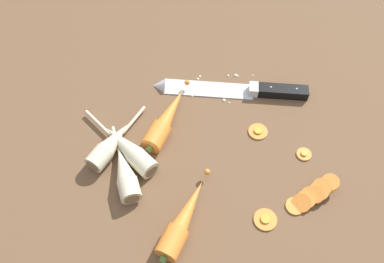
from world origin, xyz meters
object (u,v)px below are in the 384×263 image
(whole_carrot, at_px, (166,120))
(carrot_slice_stray_far, at_px, (265,219))
(parsnip_mid_right, at_px, (110,145))
(carrot_slice_stray_near, at_px, (258,131))
(carrot_slice_stray_mid, at_px, (304,154))
(parsnip_mid_left, at_px, (125,173))
(whole_carrot_second, at_px, (183,220))
(chefs_knife, at_px, (227,89))
(carrot_slice_stack, at_px, (314,194))
(parsnip_front, at_px, (129,149))

(whole_carrot, bearing_deg, carrot_slice_stray_far, -48.35)
(parsnip_mid_right, height_order, carrot_slice_stray_near, parsnip_mid_right)
(carrot_slice_stray_mid, height_order, carrot_slice_stray_far, same)
(parsnip_mid_left, relative_size, carrot_slice_stray_near, 4.29)
(whole_carrot_second, bearing_deg, carrot_slice_stray_near, 52.69)
(chefs_knife, bearing_deg, carrot_slice_stray_mid, -48.71)
(whole_carrot, distance_m, carrot_slice_stray_near, 0.19)
(parsnip_mid_right, bearing_deg, chefs_knife, 32.87)
(carrot_slice_stray_near, bearing_deg, carrot_slice_stray_mid, -32.17)
(parsnip_mid_right, relative_size, carrot_slice_stack, 1.59)
(whole_carrot_second, relative_size, carrot_slice_stray_near, 4.42)
(whole_carrot_second, bearing_deg, parsnip_front, 126.49)
(carrot_slice_stack, distance_m, carrot_slice_stray_near, 0.17)
(whole_carrot_second, height_order, parsnip_mid_left, whole_carrot_second)
(parsnip_front, bearing_deg, carrot_slice_stray_mid, -0.15)
(carrot_slice_stack, distance_m, carrot_slice_stray_mid, 0.09)
(whole_carrot, xyz_separation_m, parsnip_mid_right, (-0.11, -0.06, -0.00))
(carrot_slice_stray_mid, distance_m, carrot_slice_stray_far, 0.17)
(whole_carrot_second, bearing_deg, chefs_knife, 73.16)
(carrot_slice_stack, bearing_deg, whole_carrot_second, -167.36)
(carrot_slice_stray_far, bearing_deg, carrot_slice_stray_near, 88.65)
(carrot_slice_stray_mid, bearing_deg, whole_carrot, 165.50)
(whole_carrot_second, xyz_separation_m, carrot_slice_stray_mid, (0.24, 0.15, -0.02))
(parsnip_front, distance_m, carrot_slice_stray_far, 0.30)
(parsnip_mid_right, relative_size, carrot_slice_stray_near, 4.01)
(parsnip_mid_right, height_order, carrot_slice_stack, parsnip_mid_right)
(parsnip_mid_left, bearing_deg, parsnip_mid_right, 118.96)
(chefs_knife, distance_m, whole_carrot, 0.16)
(chefs_knife, xyz_separation_m, whole_carrot_second, (-0.10, -0.31, 0.01))
(carrot_slice_stray_near, relative_size, carrot_slice_stray_far, 0.95)
(whole_carrot_second, height_order, parsnip_front, whole_carrot_second)
(whole_carrot_second, bearing_deg, carrot_slice_stray_mid, 31.33)
(parsnip_mid_right, height_order, carrot_slice_stray_mid, parsnip_mid_right)
(whole_carrot_second, distance_m, carrot_slice_stack, 0.25)
(whole_carrot, relative_size, carrot_slice_stack, 1.83)
(whole_carrot_second, xyz_separation_m, carrot_slice_stack, (0.24, 0.05, -0.01))
(parsnip_front, xyz_separation_m, parsnip_mid_left, (-0.00, -0.05, 0.00))
(whole_carrot_second, height_order, carrot_slice_stray_near, whole_carrot_second)
(chefs_knife, relative_size, whole_carrot, 1.87)
(parsnip_mid_left, relative_size, parsnip_mid_right, 1.07)
(parsnip_front, relative_size, carrot_slice_stray_mid, 5.61)
(whole_carrot, height_order, carrot_slice_stack, whole_carrot)
(whole_carrot_second, relative_size, parsnip_mid_right, 1.10)
(parsnip_mid_right, distance_m, carrot_slice_stray_far, 0.33)
(whole_carrot, relative_size, carrot_slice_stray_mid, 6.17)
(whole_carrot, bearing_deg, carrot_slice_stack, -30.38)
(carrot_slice_stray_far, bearing_deg, whole_carrot, 131.65)
(whole_carrot_second, bearing_deg, carrot_slice_stray_far, 3.32)
(whole_carrot, relative_size, parsnip_front, 1.10)
(carrot_slice_stack, height_order, carrot_slice_stray_mid, carrot_slice_stack)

